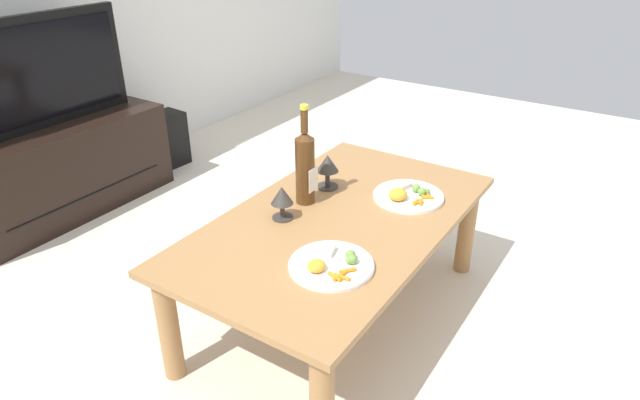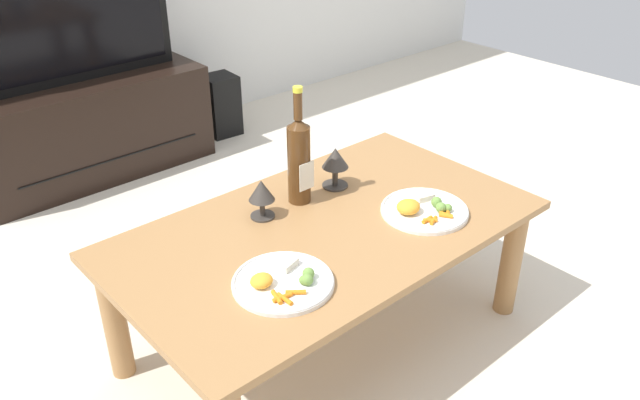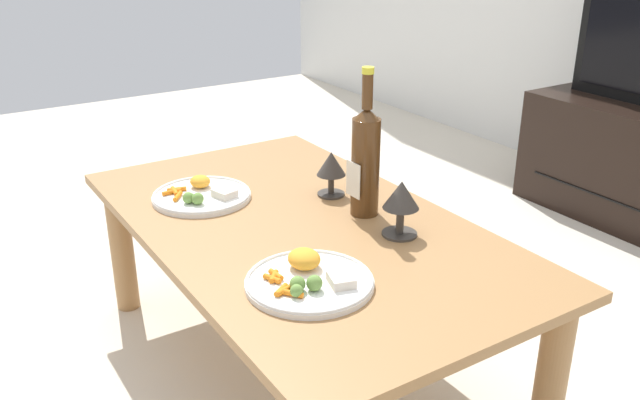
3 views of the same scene
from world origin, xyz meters
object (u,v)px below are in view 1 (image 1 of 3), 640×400
dining_table (338,234)px  dinner_plate_right (408,195)px  tv_stand (60,168)px  wine_bottle (305,165)px  floor_speaker (170,139)px  goblet_left (282,197)px  goblet_right (328,165)px  tv_screen (38,72)px  dinner_plate_left (331,264)px

dining_table → dinner_plate_right: 0.32m
tv_stand → wine_bottle: (0.07, -1.49, 0.36)m
floor_speaker → wine_bottle: wine_bottle is taller
tv_stand → goblet_left: 1.52m
goblet_right → dinner_plate_right: 0.33m
tv_screen → goblet_left: (-0.08, -1.49, -0.21)m
tv_stand → dinner_plate_left: (-0.25, -1.80, 0.22)m
tv_screen → floor_speaker: size_ratio=2.83×
tv_stand → floor_speaker: (0.72, -0.02, -0.07)m
dinner_plate_left → dinner_plate_right: bearing=0.1°
floor_speaker → dining_table: bearing=-109.1°
wine_bottle → goblet_left: bearing=-178.7°
tv_stand → dinner_plate_left: 1.83m
dining_table → goblet_left: (-0.11, 0.17, 0.15)m
floor_speaker → dinner_plate_right: 1.85m
tv_screen → goblet_right: size_ratio=6.73×
floor_speaker → dinner_plate_left: dinner_plate_left is taller
dining_table → goblet_left: size_ratio=10.18×
floor_speaker → tv_screen: bearing=-177.5°
goblet_left → dinner_plate_left: size_ratio=0.47×
dinner_plate_left → dinner_plate_right: size_ratio=0.99×
floor_speaker → goblet_right: bearing=-105.1°
tv_stand → dinner_plate_right: 1.84m
goblet_left → tv_stand: bearing=86.8°
tv_screen → dinner_plate_left: tv_screen is taller
dining_table → floor_speaker: (0.70, 1.64, -0.20)m
tv_stand → dinner_plate_left: dinner_plate_left is taller
tv_stand → floor_speaker: bearing=-1.6°
tv_stand → tv_screen: 0.50m
goblet_left → dinner_plate_left: 0.36m
tv_screen → dinner_plate_left: size_ratio=3.50×
tv_stand → tv_screen: size_ratio=1.17×
wine_bottle → dinner_plate_left: wine_bottle is taller
dinner_plate_left → dinner_plate_right: 0.55m
wine_bottle → dinner_plate_left: bearing=-135.3°
dinner_plate_right → dinner_plate_left: bearing=-179.9°
tv_screen → dinner_plate_right: size_ratio=3.45×
floor_speaker → wine_bottle: 1.67m
floor_speaker → dinner_plate_right: (-0.42, -1.78, 0.29)m
dining_table → goblet_left: 0.25m
dining_table → tv_screen: 1.70m
dining_table → tv_screen: tv_screen is taller
wine_bottle → goblet_right: (0.15, -0.00, -0.06)m
dining_table → goblet_left: goblet_left is taller
floor_speaker → wine_bottle: bearing=-110.1°
dining_table → tv_stand: 1.66m
dinner_plate_right → goblet_right: bearing=105.6°
dinner_plate_right → dining_table: bearing=152.4°
dinner_plate_left → goblet_left: bearing=61.6°
goblet_right → dinner_plate_left: bearing=-146.4°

